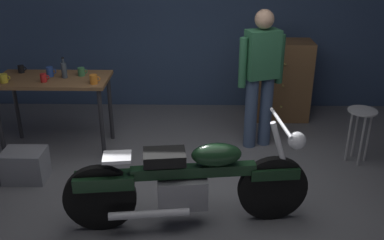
% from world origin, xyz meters
% --- Properties ---
extents(ground_plane, '(12.00, 12.00, 0.00)m').
position_xyz_m(ground_plane, '(0.00, 0.00, 0.00)').
color(ground_plane, slate).
extents(back_wall, '(8.00, 0.12, 3.10)m').
position_xyz_m(back_wall, '(0.00, 2.80, 1.55)').
color(back_wall, '#384C70').
rests_on(back_wall, ground_plane).
extents(workbench, '(1.30, 0.64, 0.90)m').
position_xyz_m(workbench, '(-1.64, 1.31, 0.79)').
color(workbench, brown).
rests_on(workbench, ground_plane).
extents(motorcycle, '(2.18, 0.65, 1.00)m').
position_xyz_m(motorcycle, '(-0.01, -0.18, 0.45)').
color(motorcycle, black).
rests_on(motorcycle, ground_plane).
extents(person_standing, '(0.54, 0.33, 1.67)m').
position_xyz_m(person_standing, '(0.78, 1.43, 0.93)').
color(person_standing, '#475C81').
rests_on(person_standing, ground_plane).
extents(shop_stool, '(0.32, 0.32, 0.64)m').
position_xyz_m(shop_stool, '(1.88, 1.03, 0.50)').
color(shop_stool, '#B2B2B7').
rests_on(shop_stool, ground_plane).
extents(wooden_dresser, '(0.80, 0.47, 1.10)m').
position_xyz_m(wooden_dresser, '(1.18, 2.30, 0.55)').
color(wooden_dresser, brown).
rests_on(wooden_dresser, ground_plane).
extents(storage_bin, '(0.44, 0.32, 0.34)m').
position_xyz_m(storage_bin, '(-1.79, 0.56, 0.17)').
color(storage_bin, gray).
rests_on(storage_bin, ground_plane).
extents(mug_green_speckled, '(0.11, 0.08, 0.10)m').
position_xyz_m(mug_green_speckled, '(-1.31, 1.40, 0.95)').
color(mug_green_speckled, '#3D7F4C').
rests_on(mug_green_speckled, workbench).
extents(mug_red_diner, '(0.10, 0.07, 0.10)m').
position_xyz_m(mug_red_diner, '(-1.68, 1.17, 0.95)').
color(mug_red_diner, red).
rests_on(mug_red_diner, workbench).
extents(mug_yellow_tall, '(0.12, 0.09, 0.10)m').
position_xyz_m(mug_yellow_tall, '(-2.12, 1.14, 0.95)').
color(mug_yellow_tall, yellow).
rests_on(mug_yellow_tall, workbench).
extents(mug_blue_enamel, '(0.12, 0.08, 0.11)m').
position_xyz_m(mug_blue_enamel, '(-1.67, 1.36, 0.96)').
color(mug_blue_enamel, '#2D51AD').
rests_on(mug_blue_enamel, workbench).
extents(mug_orange_travel, '(0.12, 0.08, 0.11)m').
position_xyz_m(mug_orange_travel, '(-1.11, 1.11, 0.95)').
color(mug_orange_travel, orange).
rests_on(mug_orange_travel, workbench).
extents(mug_black_matte, '(0.10, 0.07, 0.09)m').
position_xyz_m(mug_black_matte, '(-2.06, 1.50, 0.95)').
color(mug_black_matte, black).
rests_on(mug_black_matte, workbench).
extents(bottle, '(0.06, 0.06, 0.24)m').
position_xyz_m(bottle, '(-1.49, 1.32, 1.00)').
color(bottle, '#3F4C59').
rests_on(bottle, workbench).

